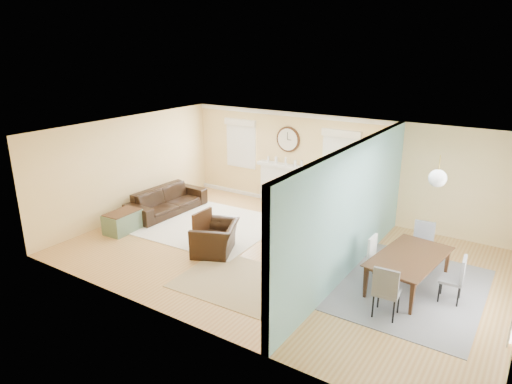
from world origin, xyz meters
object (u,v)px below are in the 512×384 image
(dining_table, at_px, (410,272))
(credenza, at_px, (351,230))
(green_chair, at_px, (323,212))
(eames_chair, at_px, (215,238))
(sofa, at_px, (167,201))

(dining_table, bearing_deg, credenza, 62.21)
(green_chair, bearing_deg, eames_chair, 94.79)
(dining_table, bearing_deg, green_chair, 61.33)
(eames_chair, xyz_separation_m, green_chair, (1.28, 2.68, 0.01))
(sofa, height_order, credenza, credenza)
(credenza, relative_size, dining_table, 0.74)
(sofa, bearing_deg, eames_chair, -113.93)
(green_chair, distance_m, dining_table, 3.30)
(green_chair, relative_size, dining_table, 0.41)
(sofa, bearing_deg, dining_table, -92.86)
(sofa, relative_size, credenza, 1.67)
(sofa, bearing_deg, green_chair, -68.03)
(green_chair, bearing_deg, credenza, 172.84)
(credenza, bearing_deg, green_chair, 142.55)
(sofa, height_order, green_chair, green_chair)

